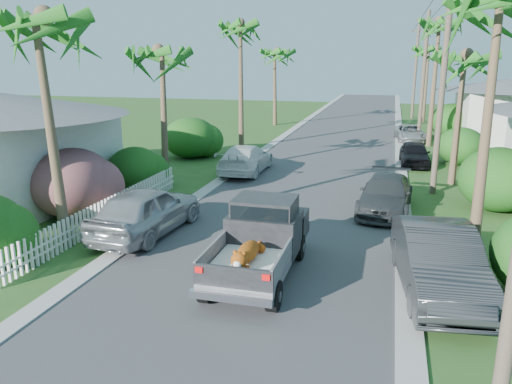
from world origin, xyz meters
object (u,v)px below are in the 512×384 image
(palm_r_d, at_px, (429,48))
(parked_car_rn, at_px, (438,261))
(palm_l_a, at_px, (39,18))
(palm_r_c, at_px, (440,21))
(parked_car_lf, at_px, (246,159))
(utility_pole_c, at_px, (423,76))
(pickup_truck, at_px, (262,236))
(parked_car_rd, at_px, (410,133))
(utility_pole_b, at_px, (442,88))
(parked_car_rf, at_px, (415,154))
(palm_r_b, at_px, (465,55))
(palm_l_d, at_px, (275,51))
(palm_l_c, at_px, (240,24))
(palm_l_b, at_px, (161,51))
(parked_car_ln, at_px, (146,211))
(utility_pole_d, at_px, (415,71))
(parked_car_rm, at_px, (386,195))

(palm_r_d, bearing_deg, parked_car_rn, -92.31)
(palm_l_a, relative_size, palm_r_c, 0.87)
(parked_car_lf, relative_size, utility_pole_c, 0.56)
(pickup_truck, height_order, parked_car_rd, pickup_truck)
(utility_pole_b, bearing_deg, palm_l_a, -139.72)
(parked_car_rf, distance_m, parked_car_rd, 8.77)
(parked_car_rf, relative_size, palm_r_b, 0.53)
(palm_r_d, xyz_separation_m, utility_pole_b, (-0.90, -27.00, -2.14))
(palm_l_d, xyz_separation_m, palm_r_c, (12.70, -8.00, 1.67))
(parked_car_rf, relative_size, utility_pole_b, 0.43)
(palm_l_d, xyz_separation_m, palm_r_b, (13.10, -19.00, -0.49))
(palm_r_d, bearing_deg, palm_l_d, -155.22)
(palm_r_c, bearing_deg, utility_pole_c, 106.70)
(palm_l_c, xyz_separation_m, palm_r_d, (12.50, 18.00, -1.18))
(parked_car_rn, xyz_separation_m, parked_car_lf, (-8.60, 12.04, -0.12))
(parked_car_rd, relative_size, palm_r_b, 0.58)
(palm_l_b, height_order, palm_r_c, palm_r_c)
(palm_l_a, height_order, palm_l_b, palm_l_a)
(parked_car_lf, distance_m, palm_r_d, 27.77)
(parked_car_ln, distance_m, parked_car_lf, 10.02)
(palm_l_a, height_order, palm_r_d, palm_l_a)
(palm_l_a, xyz_separation_m, palm_l_b, (-0.60, 9.00, -0.79))
(parked_car_lf, distance_m, palm_r_b, 11.46)
(parked_car_rf, bearing_deg, palm_l_a, -127.00)
(parked_car_lf, bearing_deg, palm_r_b, -179.55)
(pickup_truck, xyz_separation_m, palm_r_c, (5.85, 23.03, 7.10))
(parked_car_lf, bearing_deg, palm_r_d, -112.33)
(palm_l_a, relative_size, utility_pole_b, 0.91)
(parked_car_rf, distance_m, palm_l_c, 13.50)
(palm_l_d, distance_m, utility_pole_d, 15.19)
(parked_car_ln, bearing_deg, palm_l_c, -79.31)
(parked_car_rn, bearing_deg, palm_l_a, 172.08)
(parked_car_rn, relative_size, parked_car_rm, 1.10)
(palm_l_d, bearing_deg, utility_pole_c, -26.38)
(palm_l_d, bearing_deg, parked_car_lf, -81.39)
(palm_l_b, distance_m, utility_pole_d, 33.42)
(palm_l_c, bearing_deg, palm_r_d, 55.22)
(utility_pole_b, xyz_separation_m, utility_pole_c, (0.00, 15.00, 0.00))
(palm_l_a, bearing_deg, palm_r_c, 61.67)
(utility_pole_d, bearing_deg, pickup_truck, -97.48)
(parked_car_lf, height_order, palm_l_d, palm_l_d)
(parked_car_rd, relative_size, utility_pole_b, 0.46)
(parked_car_rm, relative_size, palm_r_b, 0.65)
(parked_car_rd, distance_m, palm_l_c, 14.45)
(parked_car_lf, bearing_deg, parked_car_rf, -154.26)
(utility_pole_d, bearing_deg, palm_r_d, -73.30)
(palm_l_b, height_order, utility_pole_d, utility_pole_d)
(palm_l_b, relative_size, utility_pole_b, 0.82)
(palm_r_c, bearing_deg, parked_car_rn, -92.96)
(palm_r_c, relative_size, utility_pole_b, 1.04)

